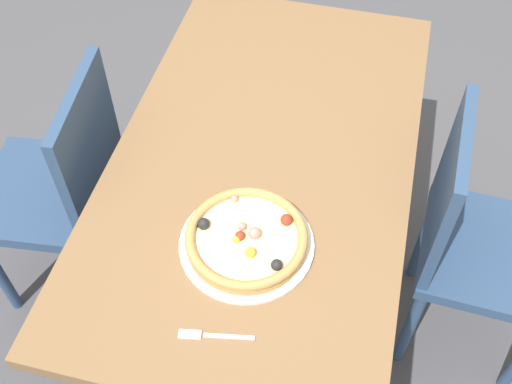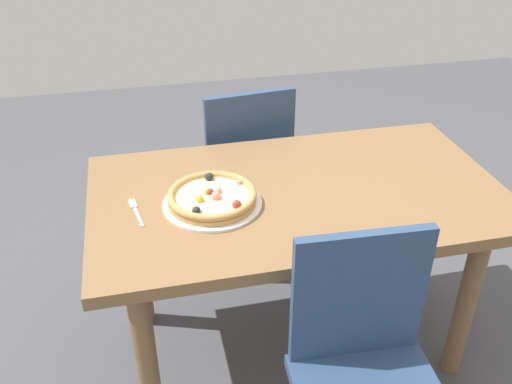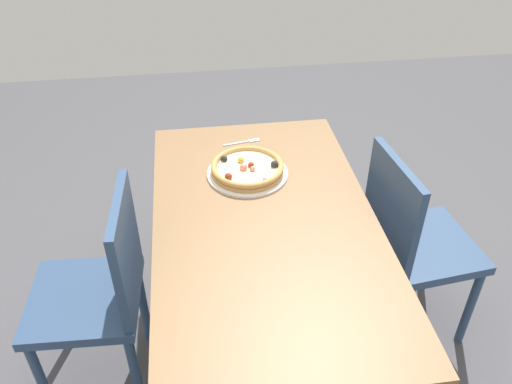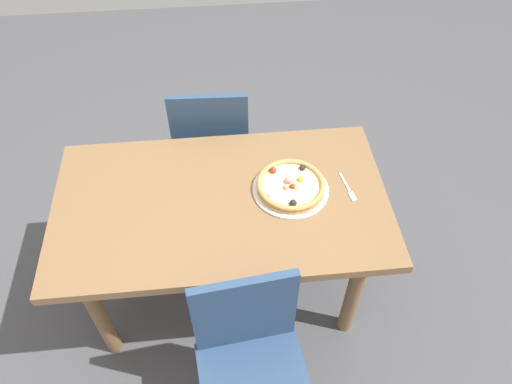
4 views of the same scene
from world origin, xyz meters
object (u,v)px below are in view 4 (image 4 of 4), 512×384
object	(u,v)px
dining_table	(222,215)
fork	(349,189)
plate	(291,189)
chair_far	(252,364)
pizza	(291,185)
chair_near	(212,142)

from	to	relation	value
dining_table	fork	bearing A→B (deg)	-179.25
plate	fork	xyz separation A→B (m)	(-0.25, 0.02, -0.00)
chair_far	fork	bearing A→B (deg)	-133.59
chair_far	plate	xyz separation A→B (m)	(-0.23, -0.64, 0.24)
chair_far	pizza	size ratio (longest dim) A/B	3.07
fork	chair_far	bearing A→B (deg)	-47.55
chair_far	fork	distance (m)	0.81
chair_near	fork	bearing A→B (deg)	-43.90
dining_table	fork	distance (m)	0.55
dining_table	fork	xyz separation A→B (m)	(-0.54, -0.01, 0.10)
pizza	fork	bearing A→B (deg)	175.32
plate	pizza	distance (m)	0.03
chair_near	chair_far	size ratio (longest dim) A/B	1.00
chair_near	pizza	bearing A→B (deg)	-58.23
chair_near	fork	size ratio (longest dim) A/B	5.39
dining_table	plate	xyz separation A→B (m)	(-0.30, -0.03, 0.11)
plate	fork	distance (m)	0.25
dining_table	plate	world-z (taller)	plate
chair_near	fork	distance (m)	0.86
chair_near	fork	world-z (taller)	chair_near
dining_table	chair_near	size ratio (longest dim) A/B	1.57
chair_far	fork	xyz separation A→B (m)	(-0.47, -0.62, 0.24)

